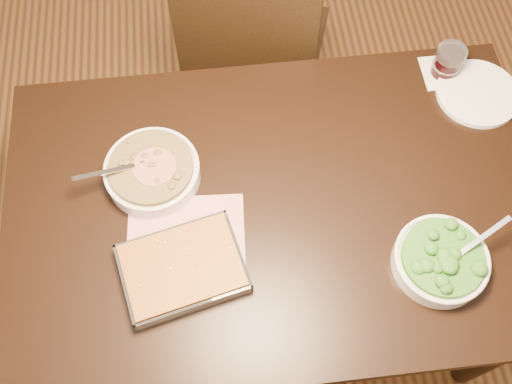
{
  "coord_description": "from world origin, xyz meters",
  "views": [
    {
      "loc": [
        -0.13,
        -0.62,
        2.06
      ],
      "look_at": [
        -0.06,
        0.01,
        0.8
      ],
      "focal_mm": 40.0,
      "sensor_mm": 36.0,
      "label": 1
    }
  ],
  "objects_px": {
    "chair_far": "(253,51)",
    "dinner_plate": "(478,93)",
    "table": "(277,218)",
    "wine_tumbler": "(448,61)",
    "stew_bowl": "(152,171)",
    "broccoli_bowl": "(441,260)",
    "baking_dish": "(183,269)"
  },
  "relations": [
    {
      "from": "table",
      "to": "broccoli_bowl",
      "type": "distance_m",
      "value": 0.43
    },
    {
      "from": "wine_tumbler",
      "to": "chair_far",
      "type": "xyz_separation_m",
      "value": [
        -0.52,
        0.33,
        -0.27
      ]
    },
    {
      "from": "stew_bowl",
      "to": "broccoli_bowl",
      "type": "relative_size",
      "value": 1.09
    },
    {
      "from": "broccoli_bowl",
      "to": "wine_tumbler",
      "type": "distance_m",
      "value": 0.59
    },
    {
      "from": "wine_tumbler",
      "to": "stew_bowl",
      "type": "bearing_deg",
      "value": -163.33
    },
    {
      "from": "broccoli_bowl",
      "to": "chair_far",
      "type": "bearing_deg",
      "value": 111.22
    },
    {
      "from": "broccoli_bowl",
      "to": "baking_dish",
      "type": "bearing_deg",
      "value": 175.32
    },
    {
      "from": "dinner_plate",
      "to": "chair_far",
      "type": "relative_size",
      "value": 0.24
    },
    {
      "from": "chair_far",
      "to": "dinner_plate",
      "type": "bearing_deg",
      "value": 163.21
    },
    {
      "from": "broccoli_bowl",
      "to": "dinner_plate",
      "type": "xyz_separation_m",
      "value": [
        0.24,
        0.48,
        -0.02
      ]
    },
    {
      "from": "dinner_plate",
      "to": "table",
      "type": "bearing_deg",
      "value": -155.66
    },
    {
      "from": "table",
      "to": "dinner_plate",
      "type": "distance_m",
      "value": 0.67
    },
    {
      "from": "table",
      "to": "baking_dish",
      "type": "bearing_deg",
      "value": -147.58
    },
    {
      "from": "table",
      "to": "chair_far",
      "type": "distance_m",
      "value": 0.7
    },
    {
      "from": "stew_bowl",
      "to": "broccoli_bowl",
      "type": "bearing_deg",
      "value": -25.28
    },
    {
      "from": "broccoli_bowl",
      "to": "table",
      "type": "bearing_deg",
      "value": 149.88
    },
    {
      "from": "stew_bowl",
      "to": "table",
      "type": "bearing_deg",
      "value": -19.18
    },
    {
      "from": "chair_far",
      "to": "baking_dish",
      "type": "bearing_deg",
      "value": 91.6
    },
    {
      "from": "broccoli_bowl",
      "to": "wine_tumbler",
      "type": "relative_size",
      "value": 2.67
    },
    {
      "from": "baking_dish",
      "to": "dinner_plate",
      "type": "bearing_deg",
      "value": 13.98
    },
    {
      "from": "baking_dish",
      "to": "broccoli_bowl",
      "type": "bearing_deg",
      "value": -17.55
    },
    {
      "from": "baking_dish",
      "to": "chair_far",
      "type": "bearing_deg",
      "value": 60.07
    },
    {
      "from": "chair_far",
      "to": "wine_tumbler",
      "type": "bearing_deg",
      "value": 165.97
    },
    {
      "from": "stew_bowl",
      "to": "chair_far",
      "type": "distance_m",
      "value": 0.71
    },
    {
      "from": "stew_bowl",
      "to": "baking_dish",
      "type": "height_order",
      "value": "stew_bowl"
    },
    {
      "from": "baking_dish",
      "to": "chair_far",
      "type": "relative_size",
      "value": 0.34
    },
    {
      "from": "dinner_plate",
      "to": "baking_dish",
      "type": "bearing_deg",
      "value": -153.15
    },
    {
      "from": "baking_dish",
      "to": "table",
      "type": "bearing_deg",
      "value": 19.56
    },
    {
      "from": "broccoli_bowl",
      "to": "chair_far",
      "type": "relative_size",
      "value": 0.26
    },
    {
      "from": "dinner_plate",
      "to": "stew_bowl",
      "type": "bearing_deg",
      "value": -169.9
    },
    {
      "from": "table",
      "to": "stew_bowl",
      "type": "distance_m",
      "value": 0.36
    },
    {
      "from": "stew_bowl",
      "to": "dinner_plate",
      "type": "height_order",
      "value": "stew_bowl"
    }
  ]
}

